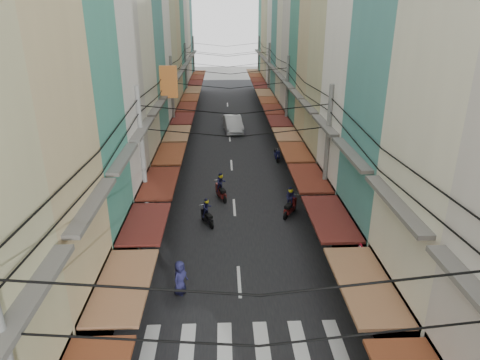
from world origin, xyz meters
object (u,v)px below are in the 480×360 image
object	(u,v)px
white_car	(233,131)
traffic_sign	(359,262)
market_umbrella	(394,268)
bicycle	(379,292)

from	to	relation	value
white_car	traffic_sign	size ratio (longest dim) A/B	1.87
traffic_sign	market_umbrella	bearing A→B (deg)	-34.55
white_car	market_umbrella	size ratio (longest dim) A/B	2.09
market_umbrella	traffic_sign	xyz separation A→B (m)	(-1.11, 0.77, -0.18)
white_car	traffic_sign	bearing A→B (deg)	-86.68
white_car	bicycle	bearing A→B (deg)	-83.54
market_umbrella	traffic_sign	distance (m)	1.36
white_car	market_umbrella	distance (m)	29.85
white_car	bicycle	xyz separation A→B (m)	(5.79, -27.48, 0.00)
bicycle	traffic_sign	distance (m)	2.80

